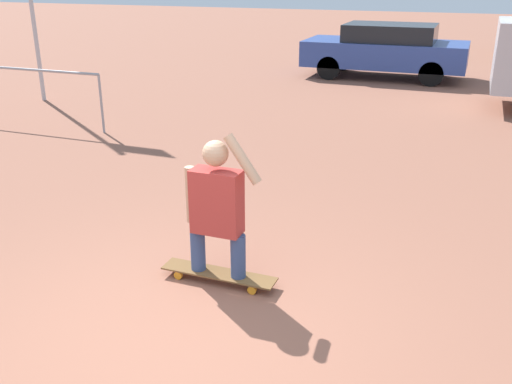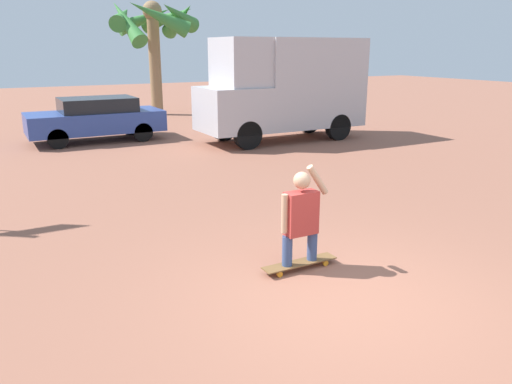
# 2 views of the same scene
# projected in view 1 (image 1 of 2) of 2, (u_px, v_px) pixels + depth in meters

# --- Properties ---
(ground_plane) EXTENTS (80.00, 80.00, 0.00)m
(ground_plane) POSITION_uv_depth(u_px,v_px,m) (163.00, 345.00, 4.50)
(ground_plane) COLOR #935B47
(skateboard) EXTENTS (1.12, 0.23, 0.10)m
(skateboard) POSITION_uv_depth(u_px,v_px,m) (218.00, 274.00, 5.39)
(skateboard) COLOR brown
(skateboard) RESTS_ON ground_plane
(person_skateboarder) EXTENTS (0.74, 0.23, 1.38)m
(person_skateboarder) POSITION_uv_depth(u_px,v_px,m) (216.00, 203.00, 5.12)
(person_skateboarder) COLOR #384C7A
(person_skateboarder) RESTS_ON skateboard
(parked_car_blue) EXTENTS (4.28, 1.88, 1.43)m
(parked_car_blue) POSITION_uv_depth(u_px,v_px,m) (386.00, 49.00, 15.41)
(parked_car_blue) COLOR black
(parked_car_blue) RESTS_ON ground_plane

